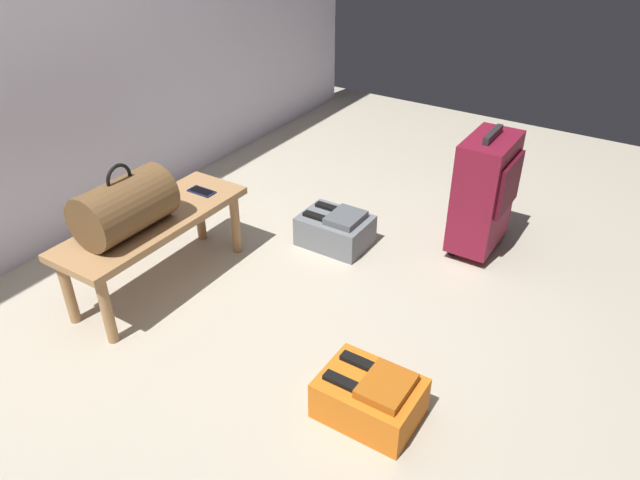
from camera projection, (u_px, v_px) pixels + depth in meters
name	position (u px, v px, depth m)	size (l,w,h in m)	color
ground_plane	(280.00, 346.00, 2.66)	(6.60, 6.60, 0.00)	#B2A893
bench	(154.00, 228.00, 2.89)	(1.00, 0.36, 0.38)	#A87A4C
duffel_bag_brown	(125.00, 206.00, 2.69)	(0.44, 0.26, 0.34)	brown
cell_phone	(202.00, 191.00, 3.09)	(0.07, 0.14, 0.01)	#191E4C
suitcase_upright_burgundy	(485.00, 191.00, 3.16)	(0.40, 0.25, 0.70)	maroon
backpack_orange	(370.00, 397.00, 2.28)	(0.28, 0.38, 0.21)	orange
backpack_grey	(336.00, 229.00, 3.34)	(0.28, 0.38, 0.21)	slate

